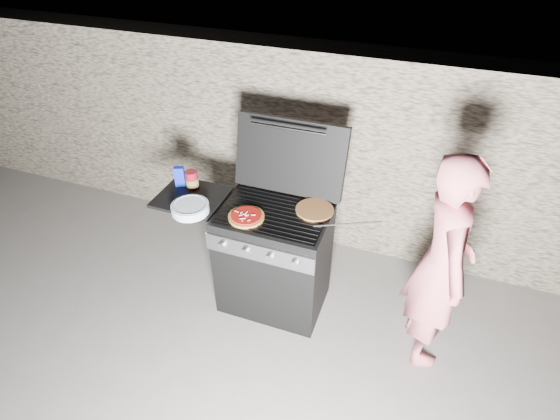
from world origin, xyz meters
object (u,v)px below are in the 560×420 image
(gas_grill, at_px, (245,252))
(pizza_topped, at_px, (246,216))
(sauce_jar, at_px, (192,180))
(person, at_px, (441,265))

(gas_grill, relative_size, pizza_topped, 5.24)
(pizza_topped, height_order, sauce_jar, sauce_jar)
(pizza_topped, height_order, person, person)
(pizza_topped, xyz_separation_m, person, (1.34, 0.08, -0.11))
(pizza_topped, relative_size, sauce_jar, 1.75)
(pizza_topped, bearing_deg, person, 3.47)
(gas_grill, bearing_deg, pizza_topped, -52.74)
(gas_grill, xyz_separation_m, sauce_jar, (-0.46, 0.10, 0.52))
(gas_grill, xyz_separation_m, pizza_topped, (0.09, -0.12, 0.47))
(pizza_topped, bearing_deg, gas_grill, 127.26)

